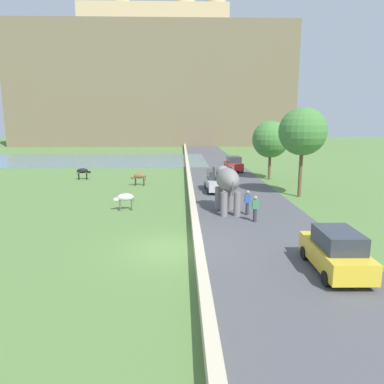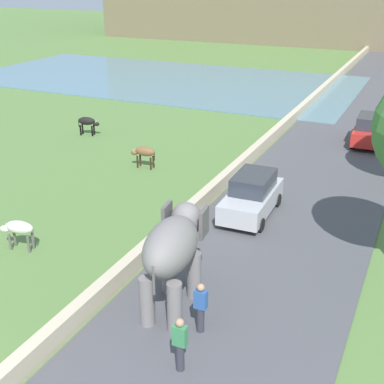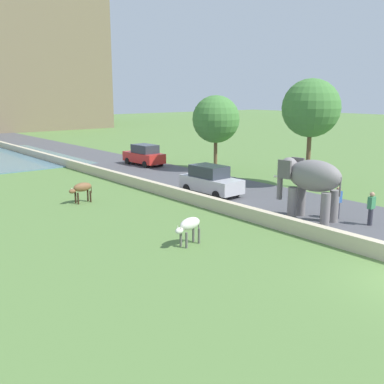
# 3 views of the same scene
# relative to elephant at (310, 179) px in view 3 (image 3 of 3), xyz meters

# --- Properties ---
(road_surface) EXTENTS (7.00, 120.00, 0.06)m
(road_surface) POSITION_rel_elephant_xyz_m (1.60, 13.17, -2.01)
(road_surface) COLOR #4C4C51
(road_surface) RESTS_ON ground
(barrier_wall) EXTENTS (0.40, 110.00, 0.65)m
(barrier_wall) POSITION_rel_elephant_xyz_m (-2.20, 11.17, -1.71)
(barrier_wall) COLOR beige
(barrier_wall) RESTS_ON ground
(elephant) EXTENTS (1.70, 3.54, 2.99)m
(elephant) POSITION_rel_elephant_xyz_m (0.00, 0.00, 0.00)
(elephant) COLOR slate
(elephant) RESTS_ON ground
(person_beside_elephant) EXTENTS (0.36, 0.22, 1.63)m
(person_beside_elephant) POSITION_rel_elephant_xyz_m (1.24, -0.81, -1.16)
(person_beside_elephant) COLOR #33333D
(person_beside_elephant) RESTS_ON ground
(person_trailing) EXTENTS (0.36, 0.22, 1.63)m
(person_trailing) POSITION_rel_elephant_xyz_m (1.40, -2.44, -1.16)
(person_trailing) COLOR #33333D
(person_trailing) RESTS_ON ground
(car_red) EXTENTS (1.90, 4.05, 1.80)m
(car_red) POSITION_rel_elephant_xyz_m (3.18, 19.20, -1.14)
(car_red) COLOR red
(car_red) RESTS_ON ground
(car_silver) EXTENTS (1.89, 4.05, 1.80)m
(car_silver) POSITION_rel_elephant_xyz_m (0.02, 7.16, -1.14)
(car_silver) COLOR #B7B7BC
(car_silver) RESTS_ON ground
(cow_white) EXTENTS (1.42, 0.61, 1.15)m
(cow_white) POSITION_rel_elephant_xyz_m (-6.77, 0.81, -1.20)
(cow_white) COLOR silver
(cow_white) RESTS_ON ground
(cow_brown) EXTENTS (1.40, 0.48, 1.15)m
(cow_brown) POSITION_rel_elephant_xyz_m (-6.89, 10.25, -1.20)
(cow_brown) COLOR brown
(cow_brown) RESTS_ON ground
(tree_near) EXTENTS (3.67, 3.67, 5.90)m
(tree_near) POSITION_rel_elephant_xyz_m (6.01, 13.32, 2.02)
(tree_near) COLOR brown
(tree_near) RESTS_ON ground
(tree_mid) EXTENTS (3.69, 3.69, 6.97)m
(tree_mid) POSITION_rel_elephant_xyz_m (6.39, 4.83, 3.07)
(tree_mid) COLOR brown
(tree_mid) RESTS_ON ground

